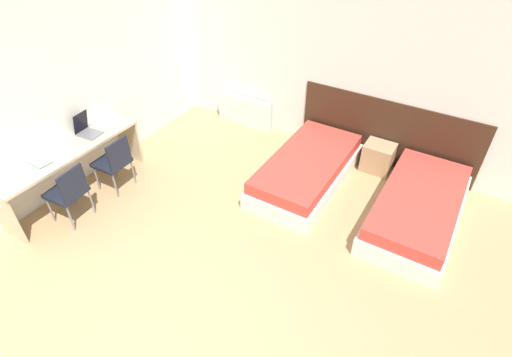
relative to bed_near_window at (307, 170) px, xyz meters
name	(u,v)px	position (x,y,z in m)	size (l,w,h in m)	color
wall_back	(326,65)	(-0.30, 1.07, 1.14)	(6.14, 0.05, 2.70)	white
wall_left	(87,81)	(-2.89, -1.15, 1.14)	(0.05, 5.39, 2.70)	white
headboard_panel	(386,134)	(0.79, 1.03, 0.32)	(2.67, 0.03, 1.05)	#382316
bed_near_window	(307,170)	(0.00, 0.00, 0.00)	(1.00, 2.00, 0.42)	silver
bed_near_door	(418,208)	(1.58, 0.00, 0.00)	(1.00, 2.00, 0.42)	silver
nightstand	(378,157)	(0.79, 0.82, 0.02)	(0.43, 0.36, 0.44)	tan
radiator	(244,111)	(-1.68, 0.95, 0.05)	(1.02, 0.12, 0.51)	silver
desk	(70,159)	(-2.61, -1.90, 0.38)	(0.50, 2.05, 0.75)	#C6B28E
chair_near_laptop	(114,161)	(-2.23, -1.52, 0.27)	(0.43, 0.43, 0.83)	black
chair_near_notebook	(68,190)	(-2.23, -2.28, 0.27)	(0.45, 0.45, 0.83)	black
laptop	(87,130)	(-2.69, -1.49, 0.60)	(0.33, 0.27, 0.31)	slate
open_notebook	(40,162)	(-2.66, -2.27, 0.55)	(0.28, 0.20, 0.02)	#236B3D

